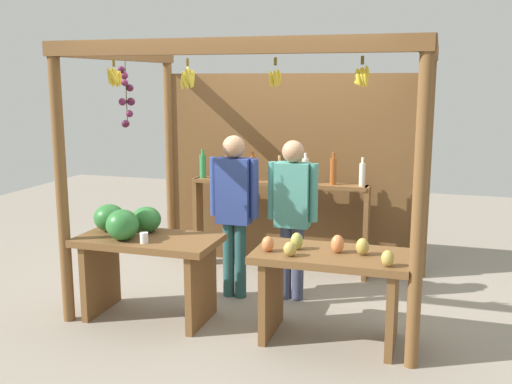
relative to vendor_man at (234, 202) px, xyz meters
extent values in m
plane|color=gray|center=(0.26, 0.09, -0.94)|extent=(12.00, 12.00, 0.00)
cylinder|color=brown|center=(-1.20, -0.98, 0.25)|extent=(0.10, 0.10, 2.39)
cylinder|color=brown|center=(1.71, -0.98, 0.25)|extent=(0.10, 0.10, 2.39)
cylinder|color=brown|center=(-1.20, 1.15, 0.25)|extent=(0.10, 0.10, 2.39)
cylinder|color=brown|center=(1.71, 1.15, 0.25)|extent=(0.10, 0.10, 2.39)
cube|color=brown|center=(0.26, -0.98, 1.39)|extent=(3.02, 0.12, 0.12)
cube|color=brown|center=(-1.20, 0.09, 1.39)|extent=(0.12, 2.22, 0.12)
cube|color=brown|center=(1.71, 0.09, 1.39)|extent=(0.12, 2.22, 0.12)
cube|color=brown|center=(0.26, 1.17, 0.13)|extent=(2.92, 0.04, 2.15)
cylinder|color=brown|center=(-0.77, -0.78, 1.28)|extent=(0.02, 0.02, 0.06)
ellipsoid|color=gold|center=(-0.74, -0.79, 1.17)|extent=(0.04, 0.08, 0.14)
ellipsoid|color=gold|center=(-0.74, -0.75, 1.15)|extent=(0.05, 0.05, 0.14)
ellipsoid|color=gold|center=(-0.76, -0.74, 1.14)|extent=(0.06, 0.04, 0.14)
ellipsoid|color=gold|center=(-0.78, -0.76, 1.14)|extent=(0.05, 0.05, 0.14)
ellipsoid|color=gold|center=(-0.79, -0.77, 1.17)|extent=(0.05, 0.07, 0.14)
ellipsoid|color=gold|center=(-0.80, -0.79, 1.17)|extent=(0.04, 0.06, 0.14)
ellipsoid|color=gold|center=(-0.78, -0.82, 1.18)|extent=(0.07, 0.05, 0.14)
ellipsoid|color=gold|center=(-0.75, -0.83, 1.17)|extent=(0.09, 0.05, 0.14)
ellipsoid|color=gold|center=(-0.75, -0.80, 1.17)|extent=(0.07, 0.06, 0.14)
cylinder|color=brown|center=(0.62, -0.82, 1.28)|extent=(0.02, 0.02, 0.06)
ellipsoid|color=gold|center=(0.65, -0.82, 1.16)|extent=(0.04, 0.07, 0.13)
ellipsoid|color=gold|center=(0.63, -0.79, 1.15)|extent=(0.07, 0.04, 0.13)
ellipsoid|color=gold|center=(0.60, -0.80, 1.15)|extent=(0.06, 0.07, 0.13)
ellipsoid|color=gold|center=(0.59, -0.84, 1.15)|extent=(0.05, 0.05, 0.13)
ellipsoid|color=gold|center=(0.64, -0.86, 1.15)|extent=(0.05, 0.04, 0.13)
cylinder|color=brown|center=(-0.11, -0.78, 1.28)|extent=(0.02, 0.02, 0.06)
ellipsoid|color=yellow|center=(-0.08, -0.78, 1.15)|extent=(0.04, 0.09, 0.15)
ellipsoid|color=yellow|center=(-0.09, -0.75, 1.15)|extent=(0.07, 0.05, 0.16)
ellipsoid|color=yellow|center=(-0.13, -0.75, 1.17)|extent=(0.05, 0.05, 0.16)
ellipsoid|color=yellow|center=(-0.15, -0.79, 1.14)|extent=(0.04, 0.08, 0.15)
ellipsoid|color=yellow|center=(-0.12, -0.80, 1.14)|extent=(0.09, 0.06, 0.16)
ellipsoid|color=yellow|center=(-0.09, -0.81, 1.16)|extent=(0.08, 0.07, 0.16)
cylinder|color=brown|center=(1.28, -0.90, 1.28)|extent=(0.02, 0.02, 0.06)
ellipsoid|color=gold|center=(1.31, -0.90, 1.18)|extent=(0.04, 0.07, 0.13)
ellipsoid|color=gold|center=(1.30, -0.88, 1.17)|extent=(0.05, 0.05, 0.13)
ellipsoid|color=gold|center=(1.29, -0.86, 1.15)|extent=(0.06, 0.04, 0.13)
ellipsoid|color=gold|center=(1.26, -0.88, 1.17)|extent=(0.07, 0.06, 0.13)
ellipsoid|color=gold|center=(1.24, -0.89, 1.16)|extent=(0.05, 0.08, 0.13)
ellipsoid|color=gold|center=(1.25, -0.91, 1.16)|extent=(0.05, 0.07, 0.13)
ellipsoid|color=gold|center=(1.26, -0.94, 1.16)|extent=(0.07, 0.05, 0.13)
ellipsoid|color=gold|center=(1.28, -0.93, 1.16)|extent=(0.06, 0.04, 0.13)
ellipsoid|color=gold|center=(1.31, -0.93, 1.15)|extent=(0.05, 0.05, 0.13)
cylinder|color=#4C422D|center=(-0.75, -0.62, 1.03)|extent=(0.01, 0.01, 0.55)
sphere|color=#47142D|center=(-0.78, -0.64, 1.23)|extent=(0.06, 0.06, 0.06)
sphere|color=#601E42|center=(-0.76, -0.62, 1.18)|extent=(0.07, 0.07, 0.07)
sphere|color=#601E42|center=(-0.75, -0.65, 1.12)|extent=(0.06, 0.06, 0.06)
sphere|color=#47142D|center=(-0.73, -0.60, 1.07)|extent=(0.06, 0.06, 0.06)
sphere|color=#47142D|center=(-0.72, -0.60, 0.96)|extent=(0.07, 0.07, 0.07)
sphere|color=#601E42|center=(-0.78, -0.65, 0.95)|extent=(0.06, 0.06, 0.06)
sphere|color=#601E42|center=(-0.74, -0.60, 0.85)|extent=(0.06, 0.06, 0.06)
sphere|color=#47142D|center=(-0.76, -0.65, 0.77)|extent=(0.07, 0.07, 0.07)
sphere|color=#601E42|center=(-0.78, -0.60, 0.77)|extent=(0.06, 0.06, 0.06)
cube|color=brown|center=(-0.55, -0.71, -0.23)|extent=(1.23, 0.64, 0.06)
cube|color=brown|center=(-1.04, -0.71, -0.60)|extent=(0.06, 0.58, 0.68)
cube|color=brown|center=(-0.06, -0.71, -0.60)|extent=(0.06, 0.58, 0.68)
ellipsoid|color=#2D7533|center=(-0.64, -0.55, -0.09)|extent=(0.33, 0.33, 0.23)
ellipsoid|color=#2D7533|center=(-0.71, -0.86, -0.07)|extent=(0.35, 0.35, 0.26)
ellipsoid|color=#2D7533|center=(-0.97, -0.62, -0.08)|extent=(0.36, 0.36, 0.24)
cylinder|color=white|center=(-0.49, -0.89, -0.16)|extent=(0.07, 0.07, 0.09)
cube|color=brown|center=(1.06, -0.71, -0.23)|extent=(1.23, 0.64, 0.06)
cube|color=brown|center=(0.57, -0.71, -0.60)|extent=(0.06, 0.58, 0.68)
cube|color=brown|center=(1.55, -0.71, -0.60)|extent=(0.06, 0.58, 0.68)
ellipsoid|color=#E07F47|center=(0.57, -0.82, -0.14)|extent=(0.14, 0.14, 0.12)
ellipsoid|color=#A8B24C|center=(0.77, -0.70, -0.13)|extent=(0.13, 0.13, 0.14)
ellipsoid|color=#B79E47|center=(1.30, -0.70, -0.14)|extent=(0.14, 0.14, 0.13)
ellipsoid|color=#E07F47|center=(1.10, -0.70, -0.13)|extent=(0.12, 0.12, 0.14)
ellipsoid|color=#B79E47|center=(1.51, -0.94, -0.14)|extent=(0.11, 0.11, 0.12)
ellipsoid|color=#B79E47|center=(0.77, -0.90, -0.15)|extent=(0.14, 0.14, 0.11)
cube|color=brown|center=(-0.74, 0.88, -0.44)|extent=(0.05, 0.20, 1.00)
cube|color=brown|center=(1.15, 0.88, -0.44)|extent=(0.05, 0.20, 1.00)
cube|color=brown|center=(0.20, 0.88, 0.04)|extent=(1.90, 0.22, 0.04)
cylinder|color=#338C4C|center=(-0.68, 0.88, 0.19)|extent=(0.07, 0.07, 0.26)
cylinder|color=#338C4C|center=(-0.68, 0.88, 0.35)|extent=(0.03, 0.03, 0.06)
cylinder|color=#994C1E|center=(-0.39, 0.88, 0.19)|extent=(0.07, 0.07, 0.26)
cylinder|color=#994C1E|center=(-0.39, 0.88, 0.35)|extent=(0.03, 0.03, 0.06)
cylinder|color=#994C1E|center=(-0.09, 0.88, 0.19)|extent=(0.07, 0.07, 0.26)
cylinder|color=#994C1E|center=(-0.09, 0.88, 0.35)|extent=(0.03, 0.03, 0.06)
cylinder|color=#D8B266|center=(0.21, 0.88, 0.17)|extent=(0.06, 0.06, 0.22)
cylinder|color=#D8B266|center=(0.21, 0.88, 0.31)|extent=(0.03, 0.03, 0.06)
cylinder|color=silver|center=(0.49, 0.88, 0.19)|extent=(0.07, 0.07, 0.26)
cylinder|color=silver|center=(0.49, 0.88, 0.35)|extent=(0.03, 0.03, 0.06)
cylinder|color=#994C1E|center=(0.79, 0.88, 0.20)|extent=(0.07, 0.07, 0.28)
cylinder|color=#994C1E|center=(0.79, 0.88, 0.37)|extent=(0.03, 0.03, 0.06)
cylinder|color=silver|center=(1.09, 0.88, 0.18)|extent=(0.06, 0.06, 0.24)
cylinder|color=silver|center=(1.09, 0.88, 0.33)|extent=(0.03, 0.03, 0.06)
cylinder|color=#265555|center=(-0.06, 0.00, -0.57)|extent=(0.11, 0.11, 0.74)
cylinder|color=#265555|center=(0.06, 0.00, -0.57)|extent=(0.11, 0.11, 0.74)
cube|color=#2D428C|center=(0.00, 0.00, 0.11)|extent=(0.32, 0.19, 0.62)
cylinder|color=#2D428C|center=(-0.20, 0.00, 0.14)|extent=(0.08, 0.08, 0.56)
cylinder|color=#2D428C|center=(0.20, 0.00, 0.14)|extent=(0.08, 0.08, 0.56)
sphere|color=tan|center=(0.00, 0.00, 0.53)|extent=(0.21, 0.21, 0.21)
cylinder|color=#3F4661|center=(0.48, 0.10, -0.58)|extent=(0.11, 0.11, 0.72)
cylinder|color=#3F4661|center=(0.60, 0.10, -0.58)|extent=(0.11, 0.11, 0.72)
cube|color=teal|center=(0.54, 0.10, 0.08)|extent=(0.32, 0.19, 0.61)
cylinder|color=teal|center=(0.34, 0.10, 0.11)|extent=(0.08, 0.08, 0.55)
cylinder|color=teal|center=(0.74, 0.10, 0.11)|extent=(0.08, 0.08, 0.55)
sphere|color=tan|center=(0.54, 0.10, 0.49)|extent=(0.21, 0.21, 0.21)
camera|label=1|loc=(1.81, -5.19, 1.15)|focal=41.61mm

